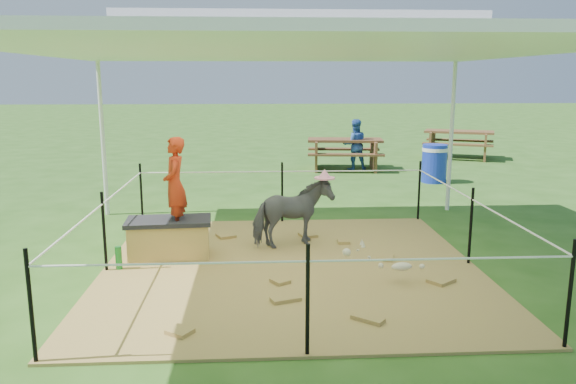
{
  "coord_description": "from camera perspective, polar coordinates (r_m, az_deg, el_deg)",
  "views": [
    {
      "loc": [
        -0.41,
        -6.62,
        2.33
      ],
      "look_at": [
        0.0,
        0.6,
        0.85
      ],
      "focal_mm": 35.0,
      "sensor_mm": 36.0,
      "label": 1
    }
  ],
  "objects": [
    {
      "name": "ground",
      "position": [
        7.03,
        0.28,
        -7.79
      ],
      "size": [
        90.0,
        90.0,
        0.0
      ],
      "primitive_type": "plane",
      "color": "#2D5919",
      "rests_on": "ground"
    },
    {
      "name": "hay_patch",
      "position": [
        7.02,
        0.28,
        -7.67
      ],
      "size": [
        4.6,
        4.6,
        0.03
      ],
      "primitive_type": "cube",
      "color": "brown",
      "rests_on": "ground"
    },
    {
      "name": "canopy_tent",
      "position": [
        6.64,
        0.31,
        14.69
      ],
      "size": [
        6.3,
        6.3,
        2.9
      ],
      "color": "silver",
      "rests_on": "ground"
    },
    {
      "name": "rope_fence",
      "position": [
        6.84,
        0.29,
        -2.7
      ],
      "size": [
        4.54,
        4.54,
        1.0
      ],
      "color": "black",
      "rests_on": "ground"
    },
    {
      "name": "straw_bale",
      "position": [
        7.48,
        -11.96,
        -4.79
      ],
      "size": [
        1.05,
        0.58,
        0.45
      ],
      "primitive_type": "cube",
      "rotation": [
        0.0,
        0.0,
        0.07
      ],
      "color": "#B48D41",
      "rests_on": "hay_patch"
    },
    {
      "name": "dark_cloth",
      "position": [
        7.42,
        -12.04,
        -2.91
      ],
      "size": [
        1.12,
        0.64,
        0.06
      ],
      "primitive_type": "cube",
      "rotation": [
        0.0,
        0.0,
        0.07
      ],
      "color": "black",
      "rests_on": "straw_bale"
    },
    {
      "name": "woman",
      "position": [
        7.28,
        -11.45,
        1.52
      ],
      "size": [
        0.32,
        0.46,
        1.22
      ],
      "primitive_type": "imported",
      "rotation": [
        0.0,
        0.0,
        -1.5
      ],
      "color": "red",
      "rests_on": "straw_bale"
    },
    {
      "name": "green_bottle",
      "position": [
        7.19,
        -16.82,
        -6.42
      ],
      "size": [
        0.08,
        0.08,
        0.28
      ],
      "primitive_type": "cylinder",
      "rotation": [
        0.0,
        0.0,
        0.07
      ],
      "color": "#1C8025",
      "rests_on": "hay_patch"
    },
    {
      "name": "pony",
      "position": [
        7.71,
        0.45,
        -2.21
      ],
      "size": [
        1.21,
        0.92,
        0.93
      ],
      "primitive_type": "imported",
      "rotation": [
        0.0,
        0.0,
        2.01
      ],
      "color": "#4B4C50",
      "rests_on": "hay_patch"
    },
    {
      "name": "pink_hat",
      "position": [
        7.6,
        0.46,
        1.67
      ],
      "size": [
        0.29,
        0.29,
        0.13
      ],
      "primitive_type": "cylinder",
      "color": "pink",
      "rests_on": "pony"
    },
    {
      "name": "foal",
      "position": [
        6.55,
        11.48,
        -7.24
      ],
      "size": [
        0.82,
        0.53,
        0.43
      ],
      "primitive_type": null,
      "rotation": [
        0.0,
        0.0,
        0.14
      ],
      "color": "beige",
      "rests_on": "hay_patch"
    },
    {
      "name": "trash_barrel",
      "position": [
        13.09,
        14.64,
        2.82
      ],
      "size": [
        0.63,
        0.63,
        0.86
      ],
      "primitive_type": "cylinder",
      "rotation": [
        0.0,
        0.0,
        0.15
      ],
      "color": "#172EAE",
      "rests_on": "ground"
    },
    {
      "name": "picnic_table_near",
      "position": [
        14.57,
        5.79,
        3.86
      ],
      "size": [
        2.02,
        1.56,
        0.79
      ],
      "primitive_type": "cube",
      "rotation": [
        0.0,
        0.0,
        -0.1
      ],
      "color": "#54331C",
      "rests_on": "ground"
    },
    {
      "name": "picnic_table_far",
      "position": [
        17.3,
        16.92,
        4.65
      ],
      "size": [
        2.33,
        2.04,
        0.81
      ],
      "primitive_type": "cube",
      "rotation": [
        0.0,
        0.0,
        -0.4
      ],
      "color": "brown",
      "rests_on": "ground"
    },
    {
      "name": "distant_person",
      "position": [
        14.48,
        6.79,
        4.8
      ],
      "size": [
        0.65,
        0.52,
        1.3
      ],
      "primitive_type": "imported",
      "rotation": [
        0.0,
        0.0,
        3.19
      ],
      "color": "#315FBA",
      "rests_on": "ground"
    }
  ]
}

